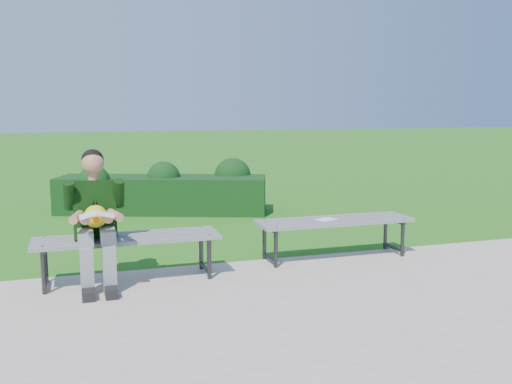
{
  "coord_description": "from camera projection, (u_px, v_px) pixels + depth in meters",
  "views": [
    {
      "loc": [
        -1.66,
        -5.97,
        1.71
      ],
      "look_at": [
        0.21,
        -0.2,
        0.83
      ],
      "focal_mm": 40.0,
      "sensor_mm": 36.0,
      "label": 1
    }
  ],
  "objects": [
    {
      "name": "ground",
      "position": [
        233.0,
        264.0,
        6.37
      ],
      "size": [
        80.0,
        80.0,
        0.0
      ],
      "color": "#347E24",
      "rests_on": "ground"
    },
    {
      "name": "walkway",
      "position": [
        290.0,
        316.0,
        4.72
      ],
      "size": [
        30.0,
        3.5,
        0.02
      ],
      "color": "beige",
      "rests_on": "ground"
    },
    {
      "name": "hedge",
      "position": [
        166.0,
        191.0,
        9.54
      ],
      "size": [
        3.53,
        1.97,
        0.88
      ],
      "color": "#1C3F12",
      "rests_on": "ground"
    },
    {
      "name": "bench_left",
      "position": [
        128.0,
        242.0,
        5.62
      ],
      "size": [
        1.8,
        0.5,
        0.46
      ],
      "color": "slate",
      "rests_on": "walkway"
    },
    {
      "name": "bench_right",
      "position": [
        334.0,
        224.0,
        6.5
      ],
      "size": [
        1.8,
        0.5,
        0.46
      ],
      "color": "slate",
      "rests_on": "walkway"
    },
    {
      "name": "seated_boy",
      "position": [
        95.0,
        215.0,
        5.4
      ],
      "size": [
        0.56,
        0.76,
        1.31
      ],
      "color": "slate",
      "rests_on": "walkway"
    },
    {
      "name": "paper_sheet",
      "position": [
        327.0,
        219.0,
        6.46
      ],
      "size": [
        0.27,
        0.23,
        0.01
      ],
      "color": "white",
      "rests_on": "bench_right"
    }
  ]
}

